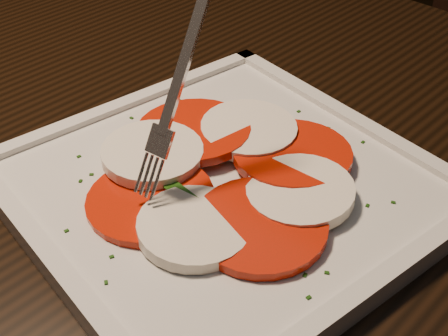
{
  "coord_description": "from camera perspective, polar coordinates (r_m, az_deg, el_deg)",
  "views": [
    {
      "loc": [
        0.27,
        -0.36,
        1.1
      ],
      "look_at": [
        0.03,
        -0.04,
        0.78
      ],
      "focal_mm": 50.0,
      "sensor_mm": 36.0,
      "label": 1
    }
  ],
  "objects": [
    {
      "name": "plate",
      "position": [
        0.53,
        0.0,
        -1.93
      ],
      "size": [
        0.4,
        0.4,
        0.01
      ],
      "primitive_type": "cube",
      "rotation": [
        0.0,
        0.0,
        -0.27
      ],
      "color": "silver",
      "rests_on": "table"
    },
    {
      "name": "caprese_salad",
      "position": [
        0.52,
        -0.0,
        -0.54
      ],
      "size": [
        0.26,
        0.27,
        0.02
      ],
      "color": "red",
      "rests_on": "plate"
    },
    {
      "name": "fork",
      "position": [
        0.48,
        -3.21,
        8.5
      ],
      "size": [
        0.04,
        0.1,
        0.16
      ],
      "primitive_type": null,
      "rotation": [
        0.0,
        0.0,
        0.0
      ],
      "color": "white",
      "rests_on": "caprese_salad"
    },
    {
      "name": "table",
      "position": [
        0.63,
        6.09,
        -7.02
      ],
      "size": [
        1.3,
        0.95,
        0.75
      ],
      "rotation": [
        0.0,
        0.0,
        -0.13
      ],
      "color": "black",
      "rests_on": "ground"
    }
  ]
}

